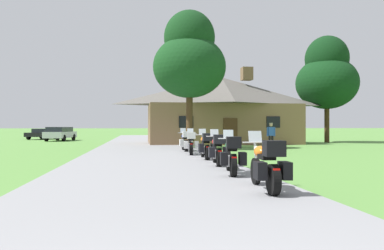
{
  "coord_description": "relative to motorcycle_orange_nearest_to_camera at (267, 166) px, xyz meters",
  "views": [
    {
      "loc": [
        -0.46,
        -1.38,
        1.47
      ],
      "look_at": [
        2.09,
        16.23,
        1.53
      ],
      "focal_mm": 34.55,
      "sensor_mm": 36.0,
      "label": 1
    }
  ],
  "objects": [
    {
      "name": "asphalt_driveway",
      "position": [
        -2.29,
        11.69,
        -0.58
      ],
      "size": [
        6.4,
        80.0,
        0.06
      ],
      "primitive_type": "cube",
      "color": "gray",
      "rests_on": "ground"
    },
    {
      "name": "motorcycle_green_second_in_row",
      "position": [
        -0.06,
        2.83,
        0.0
      ],
      "size": [
        0.91,
        2.08,
        1.3
      ],
      "rotation": [
        0.0,
        0.0,
        -0.15
      ],
      "color": "black",
      "rests_on": "asphalt_driveway"
    },
    {
      "name": "motorcycle_silver_fifth_in_row",
      "position": [
        -0.15,
        10.64,
        0.0
      ],
      "size": [
        0.86,
        2.08,
        1.3
      ],
      "rotation": [
        0.0,
        0.0,
        -0.11
      ],
      "color": "black",
      "rests_on": "asphalt_driveway"
    },
    {
      "name": "motorcycle_orange_fourth_in_row",
      "position": [
        0.11,
        7.96,
        0.0
      ],
      "size": [
        0.74,
        2.08,
        1.3
      ],
      "rotation": [
        0.0,
        0.0,
        -0.03
      ],
      "color": "black",
      "rests_on": "asphalt_driveway"
    },
    {
      "name": "motorcycle_red_third_in_row",
      "position": [
        0.09,
        5.44,
        0.0
      ],
      "size": [
        0.83,
        2.08,
        1.3
      ],
      "rotation": [
        0.0,
        0.0,
        -0.09
      ],
      "color": "black",
      "rests_on": "asphalt_driveway"
    },
    {
      "name": "motorcycle_orange_nearest_to_camera",
      "position": [
        0.0,
        0.0,
        0.0
      ],
      "size": [
        0.79,
        2.08,
        1.3
      ],
      "rotation": [
        0.0,
        0.0,
        -0.07
      ],
      "color": "black",
      "rests_on": "asphalt_driveway"
    },
    {
      "name": "tree_right_of_lodge",
      "position": [
        14.24,
        23.79,
        5.45
      ],
      "size": [
        5.55,
        5.55,
        9.71
      ],
      "color": "#422D19",
      "rests_on": "ground"
    },
    {
      "name": "motorcycle_blue_farthest_in_row",
      "position": [
        -0.12,
        13.17,
        0.0
      ],
      "size": [
        0.72,
        2.08,
        1.3
      ],
      "rotation": [
        0.0,
        0.0,
        0.0
      ],
      "color": "black",
      "rests_on": "asphalt_driveway"
    },
    {
      "name": "parked_silver_suv_far_left",
      "position": [
        -10.58,
        31.08,
        0.17
      ],
      "size": [
        2.53,
        4.83,
        1.4
      ],
      "rotation": [
        0.0,
        0.0,
        -0.16
      ],
      "color": "#ADAFB7",
      "rests_on": "ground"
    },
    {
      "name": "bystander_blue_shirt_near_lodge",
      "position": [
        5.7,
        15.09,
        0.34
      ],
      "size": [
        0.55,
        0.26,
        1.69
      ],
      "rotation": [
        0.0,
        0.0,
        3.03
      ],
      "color": "black",
      "rests_on": "ground"
    },
    {
      "name": "tree_by_lodge_front",
      "position": [
        0.57,
        16.38,
        5.33
      ],
      "size": [
        4.8,
        4.8,
        9.11
      ],
      "color": "#422D19",
      "rests_on": "ground"
    },
    {
      "name": "ground_plane",
      "position": [
        -2.29,
        13.69,
        -0.61
      ],
      "size": [
        500.0,
        500.0,
        0.0
      ],
      "primitive_type": "plane",
      "color": "#56893D"
    },
    {
      "name": "parked_black_sedan_far_left",
      "position": [
        -13.48,
        35.86,
        0.03
      ],
      "size": [
        2.96,
        4.55,
        1.2
      ],
      "rotation": [
        0.0,
        0.0,
        -0.29
      ],
      "color": "black",
      "rests_on": "ground"
    },
    {
      "name": "stone_lodge",
      "position": [
        4.27,
        23.08,
        2.3
      ],
      "size": [
        13.06,
        6.41,
        6.55
      ],
      "color": "brown",
      "rests_on": "ground"
    }
  ]
}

